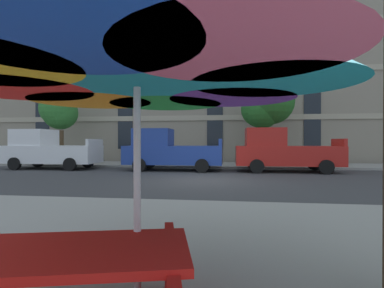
# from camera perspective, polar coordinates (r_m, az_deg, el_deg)

# --- Properties ---
(ground_plane) EXTENTS (120.00, 120.00, 0.00)m
(ground_plane) POSITION_cam_1_polar(r_m,az_deg,el_deg) (11.44, 2.35, -7.15)
(ground_plane) COLOR #38383A
(sidewalk_far) EXTENTS (56.00, 3.60, 0.12)m
(sidewalk_far) POSITION_cam_1_polar(r_m,az_deg,el_deg) (18.19, 4.21, -4.14)
(sidewalk_far) COLOR gray
(sidewalk_far) RESTS_ON ground
(apartment_building) EXTENTS (45.75, 12.08, 19.20)m
(apartment_building) POSITION_cam_1_polar(r_m,az_deg,el_deg) (27.53, 5.19, 17.52)
(apartment_building) COLOR gray
(apartment_building) RESTS_ON ground
(pickup_white) EXTENTS (5.10, 2.12, 2.20)m
(pickup_white) POSITION_cam_1_polar(r_m,az_deg,el_deg) (18.05, -26.41, -1.15)
(pickup_white) COLOR silver
(pickup_white) RESTS_ON ground
(pickup_blue) EXTENTS (5.10, 2.12, 2.20)m
(pickup_blue) POSITION_cam_1_polar(r_m,az_deg,el_deg) (15.33, -4.48, -1.38)
(pickup_blue) COLOR navy
(pickup_blue) RESTS_ON ground
(pickup_red) EXTENTS (5.10, 2.12, 2.20)m
(pickup_red) POSITION_cam_1_polar(r_m,az_deg,el_deg) (15.24, 17.37, -1.40)
(pickup_red) COLOR #B21E19
(pickup_red) RESTS_ON ground
(street_tree_left) EXTENTS (2.39, 2.40, 4.89)m
(street_tree_left) POSITION_cam_1_polar(r_m,az_deg,el_deg) (21.04, -24.74, 5.98)
(street_tree_left) COLOR brown
(street_tree_left) RESTS_ON ground
(street_tree_middle) EXTENTS (3.17, 2.72, 5.29)m
(street_tree_middle) POSITION_cam_1_polar(r_m,az_deg,el_deg) (18.20, 14.41, 7.22)
(street_tree_middle) COLOR #4C3823
(street_tree_middle) RESTS_ON ground
(patio_umbrella) EXTENTS (3.52, 3.52, 2.48)m
(patio_umbrella) POSITION_cam_1_polar(r_m,az_deg,el_deg) (2.52, -10.80, 16.08)
(patio_umbrella) COLOR silver
(patio_umbrella) RESTS_ON ground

